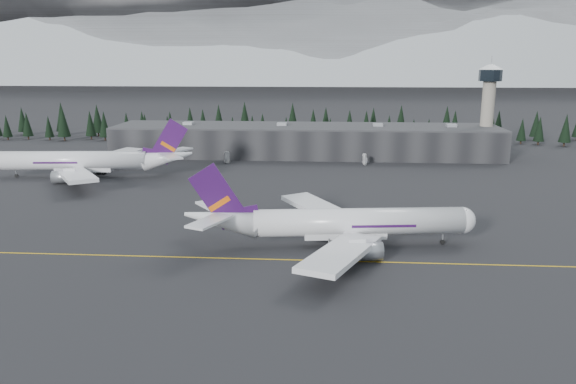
# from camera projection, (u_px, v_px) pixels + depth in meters

# --- Properties ---
(ground) EXTENTS (1400.00, 1400.00, 0.00)m
(ground) POSITION_uv_depth(u_px,v_px,m) (281.00, 256.00, 116.80)
(ground) COLOR black
(ground) RESTS_ON ground
(taxiline) EXTENTS (400.00, 0.40, 0.02)m
(taxiline) POSITION_uv_depth(u_px,v_px,m) (280.00, 260.00, 114.86)
(taxiline) COLOR gold
(taxiline) RESTS_ON ground
(terminal) EXTENTS (160.00, 30.00, 12.60)m
(terminal) POSITION_uv_depth(u_px,v_px,m) (306.00, 140.00, 236.58)
(terminal) COLOR black
(terminal) RESTS_ON ground
(control_tower) EXTENTS (10.00, 10.00, 37.70)m
(control_tower) POSITION_uv_depth(u_px,v_px,m) (488.00, 100.00, 230.35)
(control_tower) COLOR gray
(control_tower) RESTS_ON ground
(treeline) EXTENTS (360.00, 20.00, 15.00)m
(treeline) POSITION_uv_depth(u_px,v_px,m) (309.00, 127.00, 272.19)
(treeline) COLOR black
(treeline) RESTS_ON ground
(mountain_ridge) EXTENTS (4400.00, 900.00, 420.00)m
(mountain_ridge) POSITION_uv_depth(u_px,v_px,m) (324.00, 79.00, 1086.81)
(mountain_ridge) COLOR white
(mountain_ridge) RESTS_ON ground
(jet_main) EXTENTS (63.90, 58.68, 18.82)m
(jet_main) POSITION_uv_depth(u_px,v_px,m) (333.00, 223.00, 121.97)
(jet_main) COLOR silver
(jet_main) RESTS_ON ground
(jet_parked) EXTENTS (69.08, 63.57, 20.31)m
(jet_parked) POSITION_uv_depth(u_px,v_px,m) (92.00, 161.00, 192.78)
(jet_parked) COLOR silver
(jet_parked) RESTS_ON ground
(gse_vehicle_a) EXTENTS (3.06, 5.14, 1.34)m
(gse_vehicle_a) POSITION_uv_depth(u_px,v_px,m) (227.00, 162.00, 219.65)
(gse_vehicle_a) COLOR silver
(gse_vehicle_a) RESTS_ON ground
(gse_vehicle_b) EXTENTS (4.90, 3.97, 1.57)m
(gse_vehicle_b) POSITION_uv_depth(u_px,v_px,m) (365.00, 163.00, 215.93)
(gse_vehicle_b) COLOR silver
(gse_vehicle_b) RESTS_ON ground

